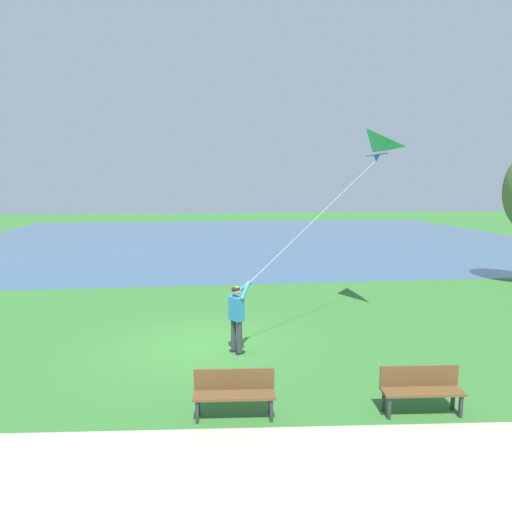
% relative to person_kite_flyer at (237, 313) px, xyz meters
% --- Properties ---
extents(ground_plane, '(120.00, 120.00, 0.00)m').
position_rel_person_kite_flyer_xyz_m(ground_plane, '(-0.64, -0.94, -1.05)').
color(ground_plane, '#33702D').
extents(lake_water, '(36.00, 44.00, 0.01)m').
position_rel_person_kite_flyer_xyz_m(lake_water, '(-26.30, 3.06, -1.04)').
color(lake_water, '#385B7F').
rests_on(lake_water, ground).
extents(walkway_path, '(4.71, 32.09, 0.02)m').
position_rel_person_kite_flyer_xyz_m(walkway_path, '(5.16, 1.06, -1.04)').
color(walkway_path, '#B7AD99').
rests_on(walkway_path, ground).
extents(person_kite_flyer, '(0.54, 0.62, 1.83)m').
position_rel_person_kite_flyer_xyz_m(person_kite_flyer, '(0.00, 0.00, 0.00)').
color(person_kite_flyer, '#232328').
rests_on(person_kite_flyer, ground).
extents(flying_kite, '(3.78, 4.47, 4.11)m').
position_rel_person_kite_flyer_xyz_m(flying_kite, '(-3.04, 4.31, 4.39)').
color(flying_kite, green).
extents(park_bench_near_walkway, '(0.55, 1.53, 0.88)m').
position_rel_person_kite_flyer_xyz_m(park_bench_near_walkway, '(3.38, -0.32, -0.54)').
color(park_bench_near_walkway, brown).
rests_on(park_bench_near_walkway, ground).
extents(park_bench_far_walkway, '(0.55, 1.53, 0.88)m').
position_rel_person_kite_flyer_xyz_m(park_bench_far_walkway, '(3.63, 3.17, -0.54)').
color(park_bench_far_walkway, brown).
rests_on(park_bench_far_walkway, ground).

